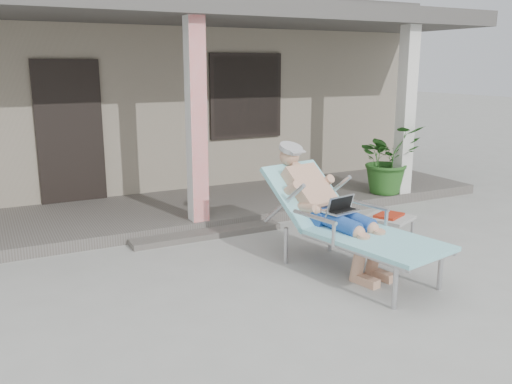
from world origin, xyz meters
TOP-DOWN VIEW (x-y plane):
  - ground at (0.00, 0.00)m, footprint 60.00×60.00m
  - house at (0.00, 6.50)m, footprint 10.40×5.40m
  - porch_deck at (0.00, 3.00)m, footprint 10.00×2.00m
  - porch_overhang at (0.00, 2.95)m, footprint 10.00×2.30m
  - porch_step at (0.00, 1.85)m, footprint 2.00×0.30m
  - lounger at (0.85, 0.21)m, footprint 1.20×2.23m
  - side_table at (1.75, 0.41)m, footprint 0.64×0.64m
  - potted_palm at (3.28, 2.25)m, footprint 1.07×0.95m

SIDE VIEW (x-z plane):
  - ground at x=0.00m, z-range 0.00..0.00m
  - porch_step at x=0.00m, z-range 0.00..0.07m
  - porch_deck at x=0.00m, z-range 0.00..0.15m
  - side_table at x=1.75m, z-range 0.15..0.59m
  - potted_palm at x=3.28m, z-range 0.15..1.25m
  - lounger at x=0.85m, z-range 0.16..1.56m
  - house at x=0.00m, z-range 0.02..3.32m
  - porch_overhang at x=0.00m, z-range 1.36..4.21m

